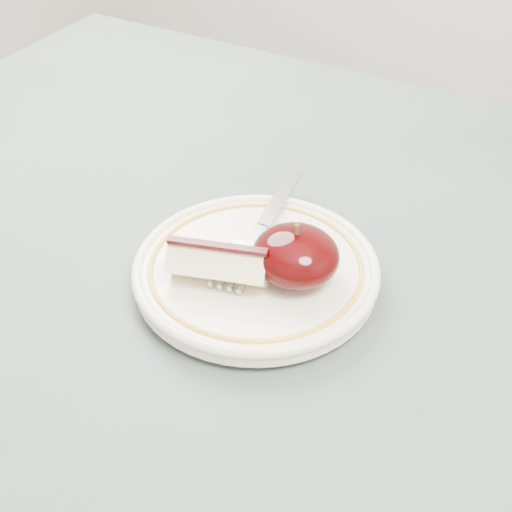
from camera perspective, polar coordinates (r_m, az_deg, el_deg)
The scene contains 5 objects.
table at distance 0.63m, azimuth -5.48°, elevation -8.97°, with size 0.90×0.90×0.75m.
plate at distance 0.57m, azimuth 0.00°, elevation -1.10°, with size 0.20×0.20×0.02m.
apple_half at distance 0.54m, azimuth 3.18°, elevation 0.03°, with size 0.07×0.06×0.05m.
apple_wedge at distance 0.54m, azimuth -3.07°, elevation -0.66°, with size 0.08×0.05×0.04m.
fork at distance 0.60m, azimuth 0.48°, elevation 2.29°, with size 0.04×0.18×0.00m.
Camera 1 is at (0.25, -0.34, 1.13)m, focal length 50.00 mm.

